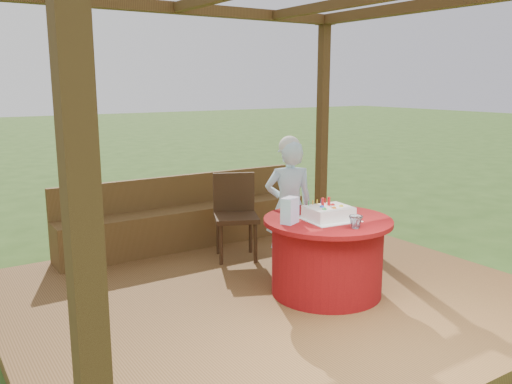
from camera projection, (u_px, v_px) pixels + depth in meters
ground at (271, 304)px, 4.94m from camera, size 60.00×60.00×0.00m
deck at (271, 298)px, 4.93m from camera, size 4.50×4.00×0.12m
pergola at (272, 30)px, 4.46m from camera, size 4.50×4.00×2.72m
bench at (187, 223)px, 6.28m from camera, size 3.00×0.42×0.80m
table at (327, 255)px, 4.82m from camera, size 1.13×1.13×0.69m
chair at (235, 211)px, 5.82m from camera, size 0.60×0.60×0.90m
elderly_woman at (289, 204)px, 5.34m from camera, size 0.57×0.48×1.36m
birthday_cake at (329, 213)px, 4.72m from camera, size 0.47×0.47×0.19m
gift_bag at (290, 210)px, 4.58m from camera, size 0.18×0.16×0.22m
drinking_glass at (356, 222)px, 4.44m from camera, size 0.15×0.15×0.11m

